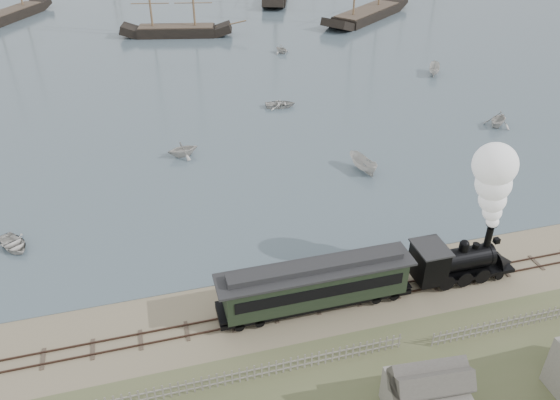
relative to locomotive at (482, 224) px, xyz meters
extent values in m
plane|color=tan|center=(-11.15, 2.00, -4.78)|extent=(600.00, 600.00, 0.00)
cube|color=#3C2820|center=(-11.15, -0.50, -4.68)|extent=(120.00, 0.08, 0.12)
cube|color=#3C2820|center=(-11.15, 0.50, -4.68)|extent=(120.00, 0.08, 0.12)
cube|color=#43372B|center=(-11.15, 0.00, -4.75)|extent=(120.00, 1.80, 0.06)
cube|color=black|center=(-0.85, 0.00, -4.01)|extent=(7.56, 2.22, 0.28)
cylinder|color=black|center=(-1.29, 0.00, -2.90)|extent=(4.67, 1.67, 1.67)
cube|color=black|center=(-3.74, 0.00, -2.67)|extent=(2.00, 2.45, 2.56)
cube|color=#29292B|center=(-3.74, 0.00, -1.34)|extent=(2.22, 2.67, 0.13)
cylinder|color=black|center=(0.82, 0.00, -1.39)|extent=(0.49, 0.49, 1.78)
sphere|color=black|center=(-1.07, 0.00, -1.60)|extent=(0.71, 0.71, 0.71)
cone|color=black|center=(2.71, 0.00, -4.12)|extent=(1.56, 2.22, 2.22)
cube|color=black|center=(1.60, 0.00, -1.78)|extent=(0.39, 0.39, 0.39)
cube|color=black|center=(-12.25, 0.00, -4.09)|extent=(13.59, 2.23, 0.34)
cube|color=black|center=(-12.25, 0.00, -2.73)|extent=(12.62, 2.43, 2.43)
cube|color=black|center=(-12.25, -1.23, -2.48)|extent=(11.65, 0.06, 0.87)
cube|color=black|center=(-12.25, 1.23, -2.48)|extent=(11.65, 0.06, 0.87)
cube|color=#29292B|center=(-12.25, 0.00, -1.46)|extent=(13.59, 2.62, 0.17)
cube|color=#29292B|center=(-12.25, 0.00, -1.17)|extent=(12.14, 1.17, 0.44)
imported|color=beige|center=(-10.49, 1.99, -4.38)|extent=(2.84, 3.93, 0.81)
imported|color=beige|center=(-33.37, 12.68, -4.36)|extent=(4.30, 3.95, 0.73)
imported|color=beige|center=(-18.40, 24.88, -3.88)|extent=(3.31, 3.66, 1.69)
imported|color=beige|center=(-1.59, 17.06, -3.98)|extent=(4.10, 2.47, 1.49)
imported|color=beige|center=(-5.14, 34.87, -4.33)|extent=(3.24, 4.14, 0.78)
imported|color=beige|center=(17.62, 22.72, -3.80)|extent=(4.50, 4.58, 1.83)
imported|color=beige|center=(19.22, 40.60, -3.98)|extent=(4.03, 3.18, 1.48)
imported|color=beige|center=(0.84, 55.88, -4.01)|extent=(3.41, 3.23, 1.41)
camera|label=1|loc=(-22.04, -26.57, 21.95)|focal=35.00mm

